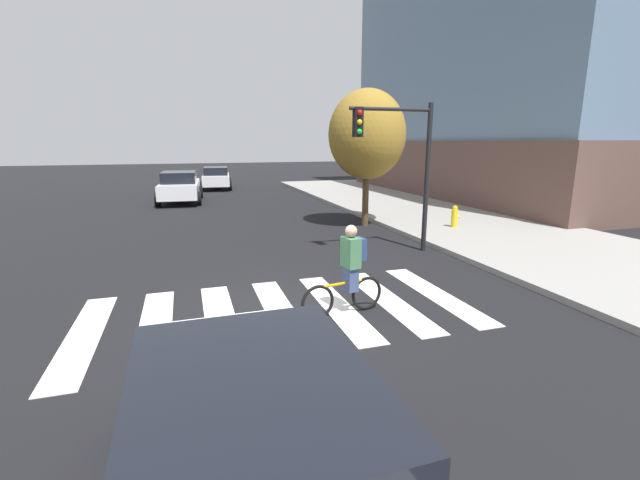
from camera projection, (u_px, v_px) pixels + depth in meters
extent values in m
plane|color=black|center=(279.00, 313.00, 8.06)|extent=(120.00, 120.00, 0.00)
cube|color=gray|center=(625.00, 269.00, 10.60)|extent=(6.50, 50.00, 0.15)
cube|color=silver|center=(84.00, 336.00, 7.10)|extent=(0.55, 3.61, 0.01)
cube|color=silver|center=(155.00, 327.00, 7.42)|extent=(0.55, 3.61, 0.01)
cube|color=silver|center=(221.00, 319.00, 7.75)|extent=(0.55, 3.61, 0.01)
cube|color=silver|center=(281.00, 312.00, 8.07)|extent=(0.55, 3.61, 0.01)
cube|color=silver|center=(336.00, 306.00, 8.40)|extent=(0.55, 3.61, 0.01)
cube|color=silver|center=(387.00, 300.00, 8.72)|extent=(0.55, 3.61, 0.01)
cube|color=silver|center=(435.00, 294.00, 9.05)|extent=(0.55, 3.61, 0.01)
cube|color=silver|center=(253.00, 471.00, 3.27)|extent=(1.91, 4.63, 0.70)
cube|color=black|center=(254.00, 410.00, 2.99)|extent=(1.68, 2.22, 0.55)
cylinder|color=black|center=(138.00, 420.00, 4.42)|extent=(0.25, 0.68, 0.68)
cylinder|color=black|center=(315.00, 388.00, 5.00)|extent=(0.25, 0.68, 0.68)
cube|color=silver|center=(180.00, 189.00, 22.71)|extent=(2.19, 4.81, 0.71)
cube|color=black|center=(179.00, 177.00, 22.43)|extent=(1.83, 2.35, 0.56)
cylinder|color=black|center=(164.00, 193.00, 23.99)|extent=(0.29, 0.71, 0.69)
cylinder|color=black|center=(201.00, 192.00, 24.44)|extent=(0.29, 0.71, 0.69)
cylinder|color=black|center=(158.00, 200.00, 21.15)|extent=(0.29, 0.71, 0.69)
cylinder|color=black|center=(199.00, 199.00, 21.60)|extent=(0.29, 0.71, 0.69)
cube|color=silver|center=(216.00, 179.00, 29.19)|extent=(2.09, 4.43, 0.65)
cube|color=black|center=(216.00, 171.00, 28.93)|extent=(1.71, 2.18, 0.51)
cylinder|color=black|center=(204.00, 183.00, 30.38)|extent=(0.28, 0.65, 0.63)
cylinder|color=black|center=(230.00, 182.00, 30.76)|extent=(0.28, 0.65, 0.63)
cylinder|color=black|center=(202.00, 186.00, 27.77)|extent=(0.28, 0.65, 0.63)
cylinder|color=black|center=(230.00, 186.00, 28.15)|extent=(0.28, 0.65, 0.63)
torus|color=black|center=(367.00, 293.00, 8.15)|extent=(0.66, 0.17, 0.66)
torus|color=black|center=(318.00, 303.00, 7.68)|extent=(0.66, 0.17, 0.66)
cylinder|color=orange|center=(343.00, 283.00, 7.85)|extent=(0.89, 0.20, 0.05)
cylinder|color=orange|center=(350.00, 279.00, 7.91)|extent=(0.04, 0.04, 0.45)
cube|color=#384772|center=(350.00, 276.00, 7.90)|extent=(0.25, 0.31, 0.56)
cube|color=#3F724C|center=(351.00, 252.00, 7.80)|extent=(0.30, 0.40, 0.56)
sphere|color=tan|center=(351.00, 231.00, 7.71)|extent=(0.22, 0.22, 0.22)
cube|color=navy|center=(359.00, 249.00, 7.87)|extent=(0.21, 0.30, 0.40)
cylinder|color=black|center=(427.00, 179.00, 12.23)|extent=(0.14, 0.14, 4.20)
cylinder|color=black|center=(391.00, 109.00, 11.45)|extent=(2.40, 0.10, 0.10)
cube|color=black|center=(358.00, 122.00, 11.25)|extent=(0.24, 0.20, 0.76)
sphere|color=red|center=(360.00, 112.00, 11.09)|extent=(0.14, 0.14, 0.14)
sphere|color=gold|center=(360.00, 122.00, 11.14)|extent=(0.14, 0.14, 0.14)
sphere|color=green|center=(359.00, 132.00, 11.20)|extent=(0.14, 0.14, 0.14)
cylinder|color=gold|center=(454.00, 218.00, 15.36)|extent=(0.22, 0.22, 0.65)
sphere|color=gold|center=(455.00, 208.00, 15.28)|extent=(0.18, 0.18, 0.18)
cylinder|color=gold|center=(458.00, 217.00, 15.40)|extent=(0.12, 0.09, 0.09)
cylinder|color=#4C3823|center=(365.00, 196.00, 16.15)|extent=(0.24, 0.24, 2.27)
ellipsoid|color=olive|center=(367.00, 135.00, 15.64)|extent=(2.83, 2.83, 3.25)
cube|color=brown|center=(528.00, 168.00, 25.89)|extent=(14.32, 19.63, 3.20)
cube|color=slate|center=(541.00, 47.00, 24.36)|extent=(14.04, 19.23, 10.46)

